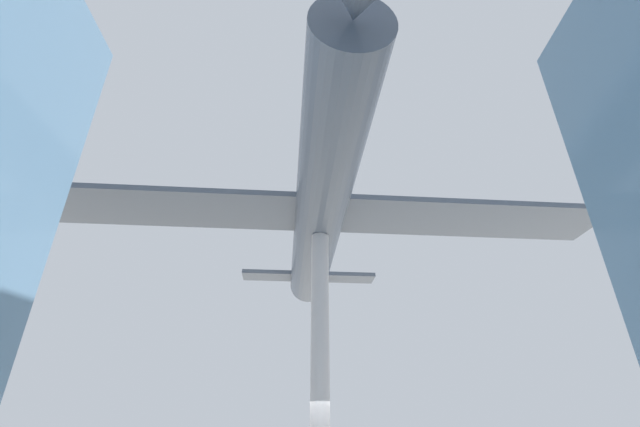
% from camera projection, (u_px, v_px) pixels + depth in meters
% --- Properties ---
extents(support_pylon_central, '(0.53, 0.53, 7.34)m').
position_uv_depth(support_pylon_central, '(320.00, 356.00, 11.86)').
color(support_pylon_central, '#B7B7BC').
rests_on(support_pylon_central, ground_plane).
extents(suspended_airplane, '(18.94, 16.13, 3.23)m').
position_uv_depth(suspended_airplane, '(320.00, 211.00, 13.84)').
color(suspended_airplane, '#4C5666').
rests_on(suspended_airplane, support_pylon_central).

